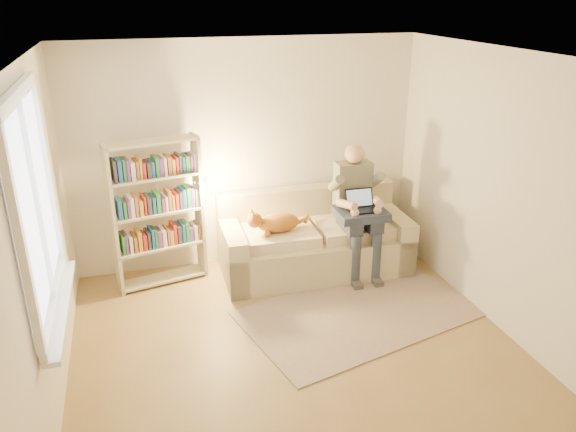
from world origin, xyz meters
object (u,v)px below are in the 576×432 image
object	(u,v)px
bookshelf	(157,206)
laptop	(361,204)
cat	(273,223)
sofa	(313,243)
person	(357,203)

from	to	relation	value
bookshelf	laptop	bearing A→B (deg)	-23.78
cat	bookshelf	distance (m)	1.25
bookshelf	sofa	bearing A→B (deg)	-17.13
cat	bookshelf	size ratio (longest dim) A/B	0.44
person	laptop	size ratio (longest dim) A/B	4.59
person	cat	xyz separation A→B (m)	(-0.97, 0.05, -0.15)
sofa	person	size ratio (longest dim) A/B	1.45
sofa	laptop	bearing A→B (deg)	-32.29
laptop	person	bearing A→B (deg)	90.48
sofa	cat	world-z (taller)	sofa
sofa	person	bearing A→B (deg)	-19.44
person	bookshelf	world-z (taller)	bookshelf
sofa	cat	bearing A→B (deg)	-165.23
laptop	bookshelf	size ratio (longest dim) A/B	0.20
sofa	bookshelf	world-z (taller)	bookshelf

